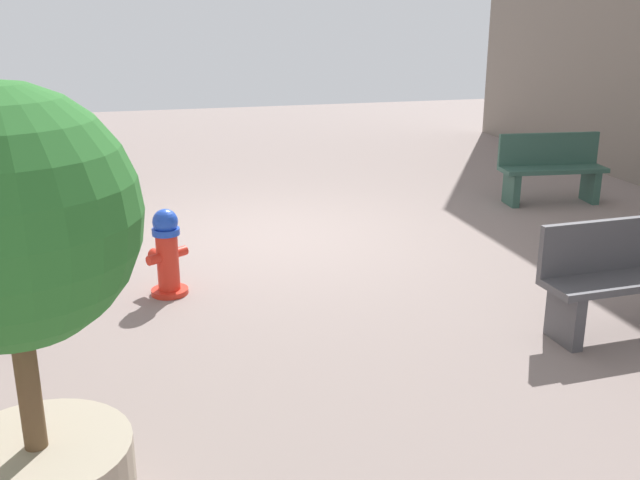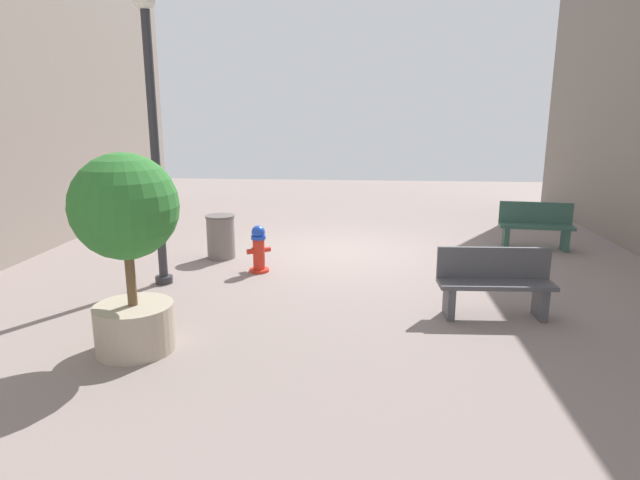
{
  "view_description": "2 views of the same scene",
  "coord_description": "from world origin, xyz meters",
  "views": [
    {
      "loc": [
        1.61,
        8.15,
        2.62
      ],
      "look_at": [
        0.14,
        2.66,
        0.8
      ],
      "focal_mm": 41.16,
      "sensor_mm": 36.0,
      "label": 1
    },
    {
      "loc": [
        -0.53,
        10.5,
        2.76
      ],
      "look_at": [
        0.14,
        2.6,
        0.86
      ],
      "focal_mm": 30.14,
      "sensor_mm": 36.0,
      "label": 2
    }
  ],
  "objects": [
    {
      "name": "planter_tree",
      "position": [
        2.15,
        4.79,
        1.42
      ],
      "size": [
        1.21,
        1.21,
        2.33
      ],
      "color": "tan",
      "rests_on": "ground_plane"
    },
    {
      "name": "trash_bin",
      "position": [
        2.23,
        0.64,
        0.42
      ],
      "size": [
        0.56,
        0.56,
        0.84
      ],
      "color": "slate",
      "rests_on": "ground_plane"
    },
    {
      "name": "bench_far",
      "position": [
        -2.32,
        3.31,
        0.49
      ],
      "size": [
        1.57,
        0.51,
        0.95
      ],
      "color": "#4C4C51",
      "rests_on": "ground_plane"
    },
    {
      "name": "fire_hydrant",
      "position": [
        1.32,
        1.49,
        0.42
      ],
      "size": [
        0.41,
        0.4,
        0.84
      ],
      "color": "red",
      "rests_on": "ground_plane"
    },
    {
      "name": "ground_plane",
      "position": [
        0.0,
        0.0,
        0.0
      ],
      "size": [
        23.4,
        23.4,
        0.0
      ],
      "primitive_type": "plane",
      "color": "gray"
    },
    {
      "name": "street_lamp",
      "position": [
        2.76,
        2.28,
        2.8
      ],
      "size": [
        0.36,
        0.36,
        4.58
      ],
      "color": "#2D2D33",
      "rests_on": "ground_plane"
    },
    {
      "name": "bench_near",
      "position": [
        -4.03,
        -0.62,
        0.48
      ],
      "size": [
        1.48,
        0.6,
        0.95
      ],
      "color": "#33594C",
      "rests_on": "ground_plane"
    }
  ]
}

